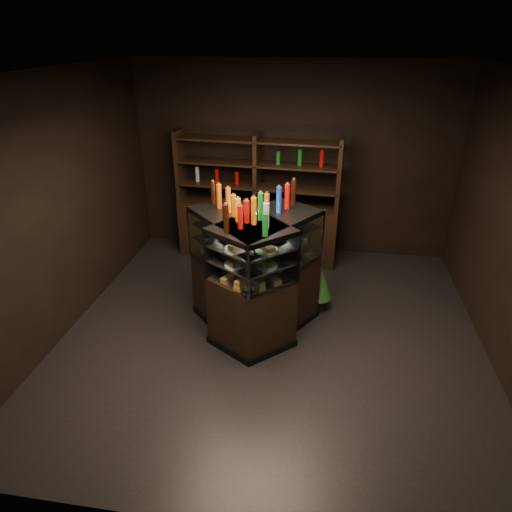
{
  "coord_description": "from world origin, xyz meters",
  "views": [
    {
      "loc": [
        0.52,
        -4.59,
        3.35
      ],
      "look_at": [
        -0.17,
        -0.16,
        1.12
      ],
      "focal_mm": 32.0,
      "sensor_mm": 36.0,
      "label": 1
    }
  ],
  "objects": [
    {
      "name": "ground",
      "position": [
        0.0,
        0.0,
        0.0
      ],
      "size": [
        5.0,
        5.0,
        0.0
      ],
      "primitive_type": "plane",
      "color": "black",
      "rests_on": "ground"
    },
    {
      "name": "room_shell",
      "position": [
        0.0,
        0.0,
        1.94
      ],
      "size": [
        5.02,
        5.02,
        3.01
      ],
      "color": "black",
      "rests_on": "ground"
    },
    {
      "name": "display_case",
      "position": [
        -0.24,
        0.06,
        0.5
      ],
      "size": [
        1.66,
        1.51,
        1.49
      ],
      "rotation": [
        0.0,
        0.0,
        0.09
      ],
      "color": "black",
      "rests_on": "ground"
    },
    {
      "name": "food_display",
      "position": [
        -0.24,
        0.06,
        1.11
      ],
      "size": [
        1.2,
        1.13,
        0.46
      ],
      "color": "#CE964A",
      "rests_on": "display_case"
    },
    {
      "name": "bottles_top",
      "position": [
        -0.24,
        0.07,
        1.62
      ],
      "size": [
        1.03,
        0.99,
        0.3
      ],
      "color": "#147223",
      "rests_on": "display_case"
    },
    {
      "name": "potted_conifer",
      "position": [
        0.53,
        0.65,
        0.44
      ],
      "size": [
        0.36,
        0.36,
        0.77
      ],
      "rotation": [
        0.0,
        0.0,
        0.44
      ],
      "color": "black",
      "rests_on": "ground"
    },
    {
      "name": "back_shelving",
      "position": [
        -0.5,
        2.05,
        0.6
      ],
      "size": [
        2.54,
        0.59,
        2.0
      ],
      "rotation": [
        0.0,
        0.0,
        -0.07
      ],
      "color": "black",
      "rests_on": "ground"
    }
  ]
}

